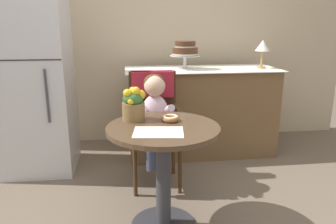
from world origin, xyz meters
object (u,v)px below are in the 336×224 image
donut_front (170,118)px  tiered_cake_stand (185,50)px  wicker_chair (154,110)px  seated_child (156,110)px  refrigerator (34,80)px  cafe_table (163,157)px  flower_vase (133,104)px  table_lamp (263,47)px

donut_front → tiered_cake_stand: bearing=75.4°
wicker_chair → seated_child: size_ratio=1.31×
donut_front → refrigerator: refrigerator is taller
cafe_table → wicker_chair: bearing=89.7°
flower_vase → table_lamp: table_lamp is taller
cafe_table → table_lamp: 1.82m
cafe_table → wicker_chair: wicker_chair is taller
donut_front → table_lamp: size_ratio=0.42×
seated_child → refrigerator: size_ratio=0.43×
donut_front → flower_vase: 0.26m
tiered_cake_stand → table_lamp: size_ratio=1.05×
wicker_chair → tiered_cake_stand: tiered_cake_stand is taller
flower_vase → table_lamp: (1.34, 1.10, 0.28)m
wicker_chair → refrigerator: refrigerator is taller
flower_vase → tiered_cake_stand: size_ratio=0.77×
wicker_chair → refrigerator: 1.14m
cafe_table → wicker_chair: size_ratio=0.75×
tiered_cake_stand → table_lamp: (0.79, -0.04, 0.03)m
cafe_table → tiered_cake_stand: 1.47m
seated_child → refrigerator: refrigerator is taller
cafe_table → flower_vase: size_ratio=3.11×
flower_vase → refrigerator: size_ratio=0.14×
flower_vase → table_lamp: size_ratio=0.81×
seated_child → flower_vase: 0.47m
cafe_table → donut_front: donut_front is taller
table_lamp → tiered_cake_stand: bearing=177.1°
seated_child → tiered_cake_stand: (0.37, 0.74, 0.41)m
cafe_table → tiered_cake_stand: bearing=74.1°
wicker_chair → donut_front: bearing=-89.0°
donut_front → flower_vase: flower_vase is taller
flower_vase → table_lamp: 1.76m
cafe_table → refrigerator: 1.56m
wicker_chair → flower_vase: (-0.18, -0.56, 0.19)m
seated_child → cafe_table: bearing=-90.4°
donut_front → refrigerator: bearing=138.0°
wicker_chair → tiered_cake_stand: 0.82m
wicker_chair → tiered_cake_stand: size_ratio=3.18×
donut_front → flower_vase: size_ratio=0.52×
wicker_chair → donut_front: wicker_chair is taller
cafe_table → wicker_chair: (0.00, 0.71, 0.13)m
wicker_chair → table_lamp: size_ratio=3.35×
donut_front → cafe_table: bearing=-120.4°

